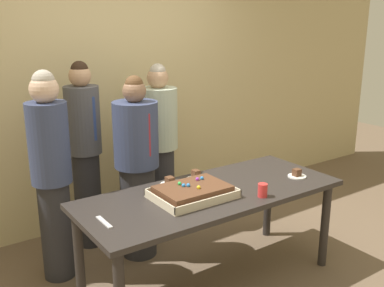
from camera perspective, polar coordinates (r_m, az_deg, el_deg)
ground_plane at (r=3.71m, az=2.37°, el=-17.31°), size 12.00×12.00×0.00m
interior_back_panel at (r=4.52m, az=-9.86°, el=8.82°), size 8.00×0.12×3.00m
party_table at (r=3.39m, az=2.50°, el=-7.52°), size 2.04×0.83×0.77m
sheet_cake at (r=3.22m, az=0.08°, el=-6.25°), size 0.57×0.42×0.11m
plated_slice_near_left at (r=3.46m, az=-2.88°, el=-5.04°), size 0.15×0.15×0.07m
plated_slice_near_right at (r=3.74m, az=13.35°, el=-3.91°), size 0.15×0.15×0.07m
plated_slice_far_left at (r=3.58m, az=0.47°, el=-4.29°), size 0.15×0.15×0.08m
drink_cup_nearest at (r=3.27m, az=9.08°, el=-5.96°), size 0.07×0.07×0.10m
cake_server_utensil at (r=2.91m, az=-11.25°, el=-9.88°), size 0.03×0.20×0.01m
person_serving_front at (r=4.32m, az=-4.25°, el=-0.27°), size 0.36×0.36×1.63m
person_green_shirt_behind at (r=4.03m, az=-13.60°, el=-1.11°), size 0.30×0.30×1.69m
person_striped_tie_right at (r=3.79m, az=-7.10°, el=-3.08°), size 0.38×0.38×1.59m
person_far_right_suit at (r=3.57m, az=-17.64°, el=-3.63°), size 0.31×0.31×1.67m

